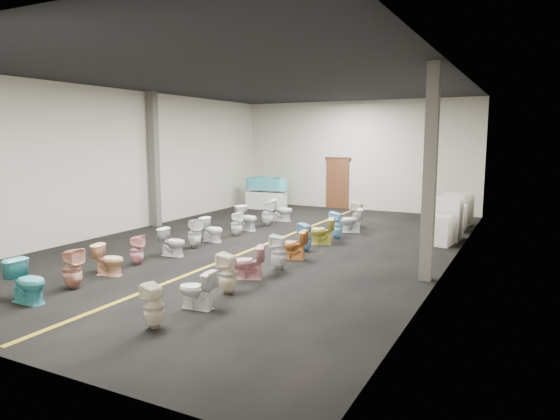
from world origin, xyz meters
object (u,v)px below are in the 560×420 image
Objects in this scene: appliance_crate_c at (453,218)px; toilet_right_6 at (305,237)px; display_table at (266,200)px; appliance_crate_b at (445,219)px; toilet_left_2 at (109,260)px; toilet_left_7 at (236,224)px; toilet_left_1 at (72,269)px; toilet_right_9 at (350,220)px; toilet_right_0 at (154,306)px; toilet_right_2 at (228,273)px; appliance_crate_d at (458,209)px; toilet_left_5 at (195,233)px; toilet_left_3 at (137,250)px; toilet_left_4 at (173,242)px; toilet_left_6 at (212,230)px; toilet_left_0 at (28,281)px; toilet_left_8 at (247,218)px; toilet_left_9 at (267,213)px; toilet_right_5 at (293,245)px; toilet_right_8 at (336,225)px; toilet_left_10 at (282,210)px; toilet_right_10 at (358,214)px; toilet_right_7 at (321,231)px; toilet_right_4 at (279,252)px; toilet_right_1 at (197,289)px; toilet_right_3 at (248,262)px; bathtub at (266,183)px; appliance_crate_a at (440,230)px.

toilet_right_6 is (-3.03, -4.96, -0.04)m from appliance_crate_c.
appliance_crate_b reaches higher than display_table.
toilet_left_7 is (0.11, 5.05, 0.03)m from toilet_left_2.
toilet_left_1 reaches higher than toilet_right_9.
toilet_right_9 is at bearing -164.69° from toilet_right_0.
toilet_right_2 is at bearing 20.50° from toilet_right_6.
appliance_crate_d reaches higher than toilet_left_5.
toilet_left_3 is at bearing 171.32° from toilet_left_7.
appliance_crate_d is at bearing -49.91° from toilet_left_3.
appliance_crate_d is 1.56× the size of toilet_left_4.
toilet_left_6 is at bearing -0.71° from toilet_left_4.
toilet_right_9 is at bearing -34.04° from toilet_left_4.
toilet_left_0 is at bearing -175.29° from toilet_left_6.
toilet_left_5 is 1.03× the size of toilet_left_8.
toilet_right_2 is at bearing -160.34° from toilet_left_9.
toilet_left_8 reaches higher than toilet_right_0.
appliance_crate_b is 1.47× the size of appliance_crate_c.
toilet_left_3 is (-0.19, 3.00, -0.04)m from toilet_left_0.
toilet_left_6 is 6.65m from toilet_right_0.
toilet_right_2 is 1.09× the size of toilet_right_5.
toilet_left_4 is 0.93× the size of toilet_right_9.
toilet_right_5 is 2.92m from toilet_right_8.
toilet_left_2 is at bearing -157.54° from toilet_left_5.
toilet_left_10 is (0.04, 6.06, 0.04)m from toilet_left_4.
toilet_right_5 is (3.02, -2.87, -0.03)m from toilet_left_8.
toilet_right_9 reaches higher than display_table.
toilet_right_10 is at bearing -16.14° from toilet_left_0.
appliance_crate_b is 5.82m from toilet_left_9.
toilet_left_4 is 0.87× the size of toilet_left_5.
toilet_right_7 is 2.11m from toilet_right_9.
toilet_right_4 reaches higher than toilet_left_0.
toilet_left_8 is 1.14× the size of toilet_right_1.
appliance_crate_d is 1.30× the size of toilet_left_9.
toilet_right_7 is at bearing -49.29° from display_table.
toilet_right_10 is (2.86, 10.24, 0.03)m from toilet_left_0.
toilet_right_6 is 0.94× the size of toilet_right_8.
toilet_left_0 is 7.08m from toilet_left_7.
toilet_left_5 is 3.22m from toilet_right_4.
toilet_right_5 reaches higher than toilet_left_4.
toilet_left_4 is (-5.83, -6.98, -0.06)m from appliance_crate_c.
toilet_left_4 is at bearing 176.55° from toilet_left_9.
toilet_left_3 is 7.86m from toilet_right_10.
bathtub is at bearing -177.81° from toilet_right_3.
toilet_right_10 is at bearing 165.30° from appliance_crate_b.
toilet_right_1 is at bearing -137.30° from toilet_left_3.
toilet_left_7 is (-5.79, -5.07, -0.18)m from appliance_crate_d.
appliance_crate_b is at bearing 90.00° from appliance_crate_a.
toilet_left_2 is at bearing 173.12° from toilet_left_7.
appliance_crate_b is at bearing 157.71° from toilet_right_2.
toilet_left_7 is 2.78m from toilet_right_7.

